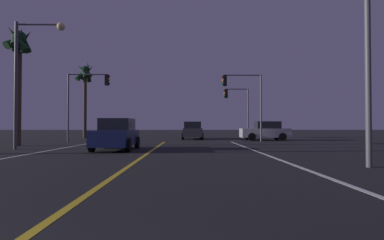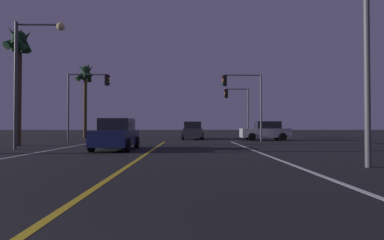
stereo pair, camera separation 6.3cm
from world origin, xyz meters
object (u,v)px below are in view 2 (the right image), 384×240
(street_lamp_right_near, at_px, (347,0))
(palm_tree_left_mid, at_px, (19,50))
(car_crossing_side, at_px, (265,131))
(palm_tree_left_far, at_px, (86,78))
(traffic_light_near_left, at_px, (88,91))
(street_lamp_left_mid, at_px, (29,66))
(car_ahead_far, at_px, (192,131))
(traffic_light_far_right, at_px, (236,102))
(traffic_light_near_right, at_px, (242,92))
(car_oncoming, at_px, (116,135))

(street_lamp_right_near, xyz_separation_m, palm_tree_left_mid, (-16.04, 10.56, 0.96))
(car_crossing_side, relative_size, palm_tree_left_far, 0.53)
(car_crossing_side, relative_size, traffic_light_near_left, 0.77)
(street_lamp_left_mid, xyz_separation_m, palm_tree_left_far, (-2.10, 15.66, 1.80))
(traffic_light_near_left, xyz_separation_m, street_lamp_right_near, (13.25, -15.89, 1.10))
(car_crossing_side, height_order, traffic_light_near_left, traffic_light_near_left)
(car_ahead_far, bearing_deg, traffic_light_far_right, -78.51)
(palm_tree_left_far, bearing_deg, traffic_light_far_right, -6.23)
(traffic_light_near_right, bearing_deg, car_ahead_far, -48.47)
(street_lamp_right_near, bearing_deg, car_ahead_far, -77.33)
(palm_tree_left_far, bearing_deg, car_oncoming, -66.32)
(car_oncoming, xyz_separation_m, traffic_light_near_right, (8.37, 8.70, 3.31))
(street_lamp_right_near, distance_m, palm_tree_left_mid, 19.23)
(car_oncoming, relative_size, palm_tree_left_mid, 0.55)
(traffic_light_far_right, bearing_deg, palm_tree_left_far, -6.23)
(palm_tree_left_far, bearing_deg, traffic_light_near_left, -69.97)
(car_crossing_side, bearing_deg, street_lamp_right_near, 83.91)
(palm_tree_left_mid, distance_m, palm_tree_left_far, 12.54)
(traffic_light_near_left, height_order, street_lamp_right_near, street_lamp_right_near)
(car_oncoming, distance_m, street_lamp_left_mid, 6.17)
(car_crossing_side, xyz_separation_m, palm_tree_left_mid, (-17.99, -7.63, 5.38))
(street_lamp_left_mid, bearing_deg, traffic_light_far_right, 45.71)
(car_ahead_far, xyz_separation_m, car_oncoming, (-4.29, -13.30, 0.00))
(car_oncoming, relative_size, street_lamp_left_mid, 0.61)
(traffic_light_near_left, distance_m, street_lamp_left_mid, 8.47)
(traffic_light_near_right, relative_size, traffic_light_far_right, 1.10)
(car_ahead_far, height_order, traffic_light_far_right, traffic_light_far_right)
(traffic_light_near_left, height_order, street_lamp_left_mid, street_lamp_left_mid)
(car_oncoming, distance_m, palm_tree_left_mid, 9.56)
(traffic_light_near_left, bearing_deg, street_lamp_left_mid, -93.60)
(car_ahead_far, distance_m, palm_tree_left_mid, 16.07)
(car_crossing_side, height_order, car_oncoming, same)
(traffic_light_far_right, relative_size, palm_tree_left_mid, 0.64)
(car_oncoming, relative_size, traffic_light_near_left, 0.77)
(car_ahead_far, relative_size, street_lamp_right_near, 0.52)
(palm_tree_left_far, bearing_deg, car_ahead_far, -13.06)
(palm_tree_left_far, bearing_deg, street_lamp_right_near, -55.50)
(car_ahead_far, xyz_separation_m, traffic_light_near_right, (4.07, -4.60, 3.31))
(traffic_light_near_right, bearing_deg, car_crossing_side, -137.01)
(traffic_light_near_right, height_order, palm_tree_left_far, palm_tree_left_far)
(traffic_light_near_right, bearing_deg, traffic_light_near_left, -0.00)
(traffic_light_far_right, relative_size, street_lamp_left_mid, 0.72)
(car_ahead_far, height_order, traffic_light_near_left, traffic_light_near_left)
(traffic_light_near_left, relative_size, traffic_light_far_right, 1.10)
(palm_tree_left_mid, bearing_deg, street_lamp_left_mid, -54.00)
(car_oncoming, height_order, traffic_light_near_right, traffic_light_near_right)
(street_lamp_left_mid, relative_size, palm_tree_left_far, 0.87)
(street_lamp_right_near, height_order, palm_tree_left_far, street_lamp_right_near)
(traffic_light_near_left, xyz_separation_m, street_lamp_left_mid, (-0.53, -8.44, 0.43))
(street_lamp_left_mid, bearing_deg, traffic_light_near_right, 32.51)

